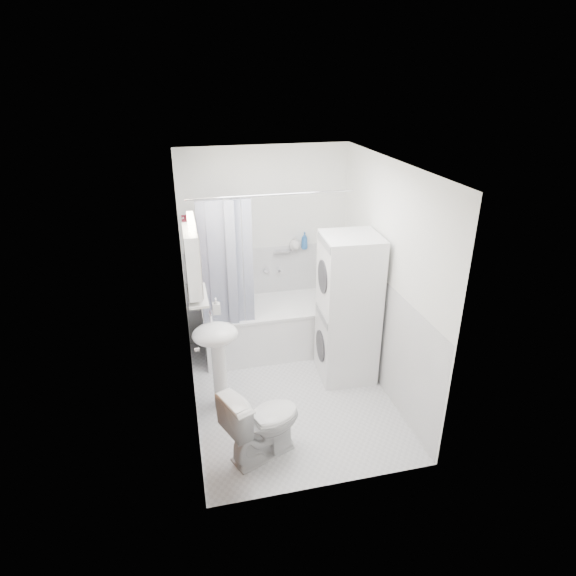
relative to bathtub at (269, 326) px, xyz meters
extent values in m
plane|color=silver|center=(0.05, -0.92, -0.33)|extent=(2.60, 2.60, 0.00)
plane|color=white|center=(0.05, 0.38, 0.87)|extent=(2.00, 0.00, 2.00)
plane|color=white|center=(0.05, -2.22, 0.87)|extent=(2.00, 0.00, 2.00)
plane|color=white|center=(-0.95, -0.92, 0.87)|extent=(0.00, 2.60, 2.60)
plane|color=white|center=(1.05, -0.92, 0.87)|extent=(0.00, 2.60, 2.60)
plane|color=white|center=(0.05, -0.92, 2.07)|extent=(2.60, 2.60, 0.00)
plane|color=white|center=(0.05, 0.37, 0.27)|extent=(1.98, 0.00, 1.98)
plane|color=white|center=(-0.93, -0.92, 0.27)|extent=(0.00, 2.58, 2.58)
plane|color=white|center=(1.04, -0.92, 0.27)|extent=(0.00, 2.58, 2.58)
plane|color=brown|center=(-0.93, -1.80, 0.67)|extent=(0.00, 2.00, 2.00)
cylinder|color=silver|center=(-0.90, -1.47, 0.67)|extent=(0.04, 0.04, 0.04)
cube|color=white|center=(0.00, 0.00, -0.05)|extent=(1.54, 0.72, 0.57)
cube|color=white|center=(0.00, 0.00, 0.25)|extent=(1.56, 0.74, 0.03)
cube|color=silver|center=(0.00, 0.00, 0.14)|extent=(1.36, 0.54, 0.20)
cylinder|color=silver|center=(0.20, 0.33, 0.59)|extent=(0.04, 0.12, 0.04)
cylinder|color=silver|center=(0.00, -0.31, 1.67)|extent=(1.74, 0.02, 0.02)
cube|color=#141F48|center=(-0.72, -0.31, 0.92)|extent=(0.10, 0.02, 1.45)
cube|color=#141F48|center=(-0.63, -0.31, 0.92)|extent=(0.10, 0.02, 1.45)
cube|color=#141F48|center=(-0.54, -0.31, 0.92)|extent=(0.10, 0.02, 1.45)
cube|color=#141F48|center=(-0.45, -0.31, 0.92)|extent=(0.10, 0.02, 1.45)
cube|color=#141F48|center=(-0.36, -0.31, 0.92)|extent=(0.10, 0.02, 1.45)
cube|color=#141F48|center=(-0.27, -0.31, 0.92)|extent=(0.10, 0.02, 1.45)
ellipsoid|color=white|center=(-0.71, -0.98, 0.52)|extent=(0.44, 0.37, 0.20)
cylinder|color=white|center=(-0.69, -0.98, 0.05)|extent=(0.14, 0.14, 0.75)
cylinder|color=silver|center=(-0.73, -0.84, 0.64)|extent=(0.03, 0.03, 0.14)
cylinder|color=silver|center=(-0.73, -0.88, 0.70)|extent=(0.02, 0.10, 0.02)
cube|color=white|center=(-0.86, -0.82, 1.22)|extent=(0.12, 0.50, 0.60)
cube|color=white|center=(-0.79, -0.82, 1.22)|extent=(0.01, 0.47, 0.57)
cube|color=#FFEABF|center=(-0.84, -0.82, 1.60)|extent=(0.06, 0.45, 0.06)
cube|color=silver|center=(-0.84, -0.82, 0.87)|extent=(0.18, 0.54, 0.02)
cube|color=silver|center=(0.25, 0.32, 0.82)|extent=(0.22, 0.06, 0.02)
cube|color=maroon|center=(-0.89, -0.40, 1.06)|extent=(0.05, 0.37, 0.86)
cube|color=maroon|center=(-0.86, -0.40, 1.46)|extent=(0.03, 0.32, 0.08)
cylinder|color=silver|center=(-0.90, -0.40, 1.50)|extent=(0.02, 0.04, 0.02)
cube|color=white|center=(0.73, -0.71, 0.08)|extent=(0.61, 0.61, 0.82)
cylinder|color=#2D2D33|center=(0.44, -0.71, 0.07)|extent=(0.04, 0.35, 0.35)
cube|color=gray|center=(0.44, -0.71, 0.44)|extent=(0.04, 0.52, 0.08)
cube|color=white|center=(0.73, -0.71, 0.90)|extent=(0.61, 0.61, 0.82)
cylinder|color=#2D2D33|center=(0.44, -0.71, 0.89)|extent=(0.04, 0.35, 0.35)
cube|color=gray|center=(0.44, -0.71, 1.26)|extent=(0.04, 0.52, 0.08)
imported|color=white|center=(-0.40, -1.73, 0.02)|extent=(0.81, 0.64, 0.70)
imported|color=gray|center=(-0.66, -0.67, 0.62)|extent=(0.08, 0.17, 0.08)
imported|color=gray|center=(-0.84, -0.97, 0.92)|extent=(0.07, 0.18, 0.07)
imported|color=gray|center=(-0.84, -0.70, 0.93)|extent=(0.10, 0.09, 0.10)
imported|color=gray|center=(0.40, 0.32, 0.90)|extent=(0.13, 0.17, 0.13)
imported|color=#295FA4|center=(0.52, 0.32, 0.87)|extent=(0.08, 0.21, 0.08)
camera|label=1|loc=(-0.95, -5.02, 2.82)|focal=30.00mm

